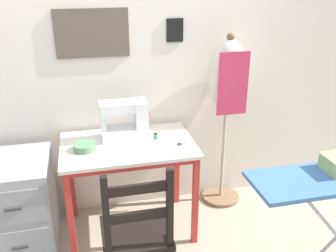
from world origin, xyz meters
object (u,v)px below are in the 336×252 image
(sewing_machine, at_px, (127,121))
(dress_form, at_px, (227,89))
(thread_spool_near_machine, at_px, (156,137))
(scissors, at_px, (183,143))
(fabric_bowl, at_px, (85,147))
(wooden_chair, at_px, (136,235))
(filing_cabinet, at_px, (22,204))

(sewing_machine, xyz_separation_m, dress_form, (0.81, 0.12, 0.14))
(thread_spool_near_machine, bearing_deg, scissors, -34.87)
(sewing_machine, bearing_deg, fabric_bowl, -156.06)
(fabric_bowl, xyz_separation_m, wooden_chair, (0.25, -0.58, -0.32))
(sewing_machine, relative_size, scissors, 2.69)
(fabric_bowl, distance_m, dress_form, 1.17)
(sewing_machine, relative_size, dress_form, 0.24)
(sewing_machine, relative_size, filing_cabinet, 0.52)
(scissors, height_order, dress_form, dress_form)
(scissors, bearing_deg, dress_form, 35.65)
(sewing_machine, distance_m, dress_form, 0.83)
(sewing_machine, bearing_deg, scissors, -28.29)
(scissors, height_order, wooden_chair, wooden_chair)
(wooden_chair, bearing_deg, sewing_machine, 85.52)
(sewing_machine, height_order, wooden_chair, sewing_machine)
(thread_spool_near_machine, xyz_separation_m, wooden_chair, (-0.25, -0.64, -0.32))
(thread_spool_near_machine, bearing_deg, filing_cabinet, -178.15)
(dress_form, bearing_deg, thread_spool_near_machine, -162.05)
(sewing_machine, distance_m, thread_spool_near_machine, 0.24)
(scissors, bearing_deg, sewing_machine, 151.71)
(sewing_machine, xyz_separation_m, fabric_bowl, (-0.31, -0.14, -0.11))
(fabric_bowl, height_order, filing_cabinet, fabric_bowl)
(sewing_machine, distance_m, wooden_chair, 0.84)
(sewing_machine, bearing_deg, filing_cabinet, -172.06)
(scissors, xyz_separation_m, filing_cabinet, (-1.14, 0.09, -0.39))
(thread_spool_near_machine, bearing_deg, sewing_machine, 158.29)
(scissors, height_order, thread_spool_near_machine, thread_spool_near_machine)
(dress_form, bearing_deg, sewing_machine, -171.42)
(fabric_bowl, relative_size, scissors, 1.19)
(fabric_bowl, xyz_separation_m, scissors, (0.67, -0.06, -0.02))
(thread_spool_near_machine, height_order, wooden_chair, wooden_chair)
(dress_form, bearing_deg, wooden_chair, -135.67)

